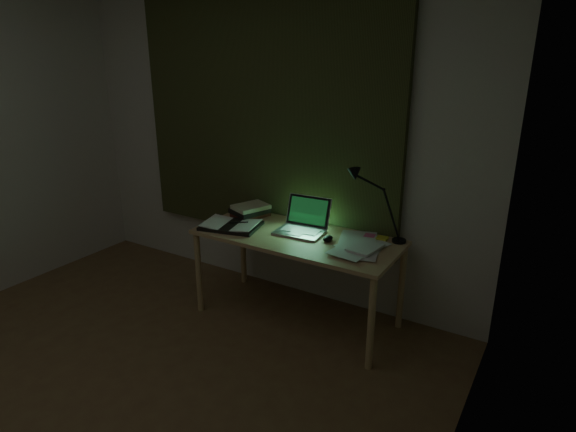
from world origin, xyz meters
name	(u,v)px	position (x,y,z in m)	size (l,w,h in m)	color
wall_back	(266,133)	(0.00, 2.00, 1.25)	(3.50, 0.00, 2.50)	beige
wall_right	(407,308)	(1.75, 0.00, 1.25)	(0.00, 4.00, 2.50)	beige
curtain	(263,106)	(0.00, 1.96, 1.45)	(2.20, 0.06, 2.00)	#35371B
desk	(297,278)	(0.50, 1.61, 0.32)	(1.41, 0.62, 0.64)	tan
laptop	(300,217)	(0.50, 1.66, 0.76)	(0.33, 0.37, 0.23)	silver
open_textbook	(231,225)	(0.02, 1.51, 0.66)	(0.40, 0.29, 0.03)	white
book_stack	(251,210)	(0.00, 1.77, 0.69)	(0.21, 0.25, 0.10)	white
loose_papers	(358,246)	(0.95, 1.63, 0.65)	(0.37, 0.39, 0.02)	silver
mouse	(328,238)	(0.73, 1.63, 0.66)	(0.06, 0.10, 0.04)	black
sticky_yellow	(382,238)	(1.03, 1.84, 0.65)	(0.07, 0.07, 0.02)	yellow
sticky_pink	(370,236)	(0.94, 1.84, 0.65)	(0.07, 0.07, 0.02)	#E85A92
desk_lamp	(402,206)	(1.14, 1.86, 0.89)	(0.33, 0.26, 0.50)	black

